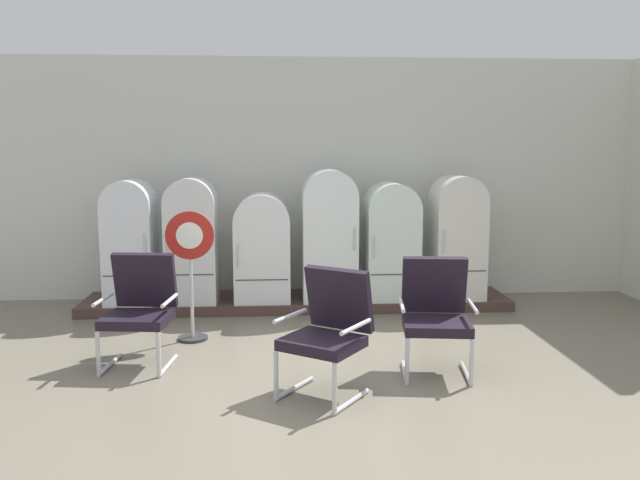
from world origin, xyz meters
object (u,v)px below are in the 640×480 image
at_px(refrigerator_2, 262,245).
at_px(refrigerator_5, 457,233).
at_px(armchair_right, 436,310).
at_px(refrigerator_1, 192,236).
at_px(armchair_center, 329,326).
at_px(sign_stand, 191,275).
at_px(refrigerator_0, 130,238).
at_px(refrigerator_4, 391,237).
at_px(armchair_left, 140,304).
at_px(refrigerator_3, 329,231).

distance_m(refrigerator_2, refrigerator_5, 2.49).
bearing_deg(armchair_right, refrigerator_5, 70.48).
relative_size(refrigerator_1, refrigerator_2, 1.15).
xyz_separation_m(armchair_center, sign_stand, (-1.34, 1.61, 0.13)).
xyz_separation_m(refrigerator_1, refrigerator_5, (3.36, 0.01, 0.01)).
relative_size(refrigerator_0, refrigerator_4, 1.03).
distance_m(refrigerator_5, armchair_left, 4.15).
xyz_separation_m(refrigerator_5, sign_stand, (-3.21, -1.29, -0.24)).
bearing_deg(sign_stand, refrigerator_5, 21.81).
bearing_deg(refrigerator_0, armchair_right, -36.40).
bearing_deg(refrigerator_2, refrigerator_5, 0.31).
height_order(refrigerator_5, armchair_right, refrigerator_5).
height_order(refrigerator_1, refrigerator_3, refrigerator_3).
relative_size(armchair_center, sign_stand, 0.76).
bearing_deg(refrigerator_2, refrigerator_3, 0.22).
relative_size(refrigerator_1, refrigerator_4, 1.05).
relative_size(refrigerator_5, armchair_center, 1.49).
distance_m(refrigerator_3, sign_stand, 2.05).
bearing_deg(refrigerator_5, refrigerator_4, 178.33).
bearing_deg(refrigerator_2, sign_stand, -119.75).
relative_size(refrigerator_4, sign_stand, 1.07).
height_order(refrigerator_2, sign_stand, refrigerator_2).
xyz_separation_m(refrigerator_4, armchair_center, (-1.03, -2.92, -0.33)).
height_order(refrigerator_0, refrigerator_4, refrigerator_0).
relative_size(refrigerator_0, refrigerator_3, 0.93).
relative_size(refrigerator_0, refrigerator_2, 1.13).
height_order(refrigerator_1, armchair_left, refrigerator_1).
xyz_separation_m(refrigerator_0, refrigerator_1, (0.75, 0.01, 0.01)).
bearing_deg(sign_stand, refrigerator_2, 60.25).
height_order(armchair_center, sign_stand, sign_stand).
xyz_separation_m(refrigerator_5, armchair_right, (-0.86, -2.42, -0.38)).
bearing_deg(sign_stand, armchair_right, -25.68).
relative_size(refrigerator_4, armchair_right, 1.41).
relative_size(refrigerator_0, armchair_center, 1.45).
bearing_deg(armchair_center, refrigerator_1, 117.21).
bearing_deg(refrigerator_0, refrigerator_4, 0.78).
bearing_deg(refrigerator_5, refrigerator_0, -179.73).
bearing_deg(refrigerator_2, refrigerator_4, 1.33).
distance_m(refrigerator_1, refrigerator_2, 0.88).
relative_size(armchair_left, armchair_center, 1.00).
height_order(refrigerator_1, refrigerator_5, refrigerator_5).
xyz_separation_m(refrigerator_3, armchair_left, (-1.96, -2.01, -0.42)).
bearing_deg(refrigerator_4, refrigerator_2, -178.67).
relative_size(refrigerator_4, armchair_left, 1.41).
xyz_separation_m(refrigerator_3, sign_stand, (-1.57, -1.28, -0.29)).
bearing_deg(refrigerator_1, refrigerator_4, 0.84).
relative_size(refrigerator_5, armchair_right, 1.49).
height_order(refrigerator_0, sign_stand, refrigerator_0).
distance_m(refrigerator_2, armchair_right, 2.91).
relative_size(refrigerator_1, refrigerator_3, 0.94).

